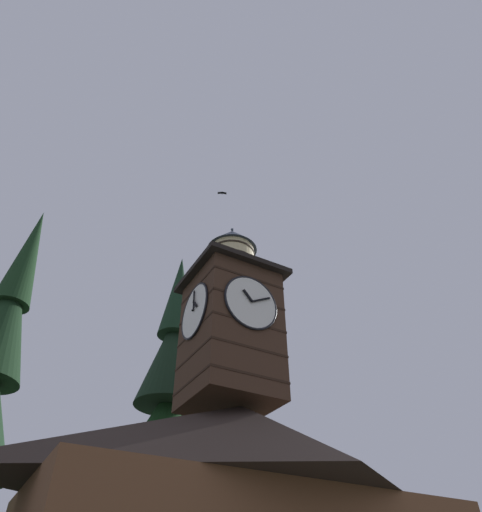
# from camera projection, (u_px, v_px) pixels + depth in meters

# --- Properties ---
(clock_tower) EXTENTS (4.23, 4.23, 9.54)m
(clock_tower) POSITION_uv_depth(u_px,v_px,m) (231.00, 319.00, 20.80)
(clock_tower) COLOR #422B1E
(clock_tower) RESTS_ON building_main
(pine_tree_behind) EXTENTS (7.15, 7.15, 20.99)m
(pine_tree_behind) POSITION_uv_depth(u_px,v_px,m) (162.00, 456.00, 23.94)
(pine_tree_behind) COLOR #473323
(pine_tree_behind) RESTS_ON ground_plane
(moon) EXTENTS (2.00, 2.00, 2.00)m
(moon) POSITION_uv_depth(u_px,v_px,m) (184.00, 443.00, 46.60)
(moon) COLOR silver
(flying_bird_high) EXTENTS (0.58, 0.38, 0.12)m
(flying_bird_high) POSITION_uv_depth(u_px,v_px,m) (222.00, 193.00, 29.47)
(flying_bird_high) COLOR black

